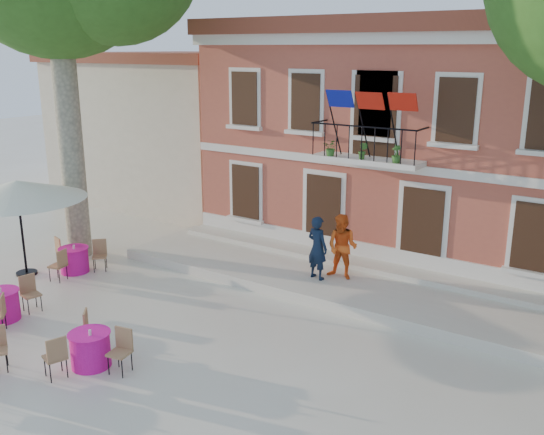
{
  "coord_description": "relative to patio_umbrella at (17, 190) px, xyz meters",
  "views": [
    {
      "loc": [
        9.21,
        -10.1,
        6.59
      ],
      "look_at": [
        0.12,
        3.5,
        1.99
      ],
      "focal_mm": 40.0,
      "sensor_mm": 36.0,
      "label": 1
    }
  ],
  "objects": [
    {
      "name": "pedestrian_orange",
      "position": [
        8.37,
        4.33,
        -1.38
      ],
      "size": [
        0.94,
        0.76,
        1.85
      ],
      "primitive_type": "imported",
      "rotation": [
        0.0,
        0.0,
        0.07
      ],
      "color": "orange",
      "rests_on": "terrace"
    },
    {
      "name": "cafe_table_3",
      "position": [
        1.05,
        0.95,
        -2.18
      ],
      "size": [
        1.82,
        1.79,
        0.95
      ],
      "color": "#E7159A",
      "rests_on": "ground"
    },
    {
      "name": "cafe_table_0",
      "position": [
        2.29,
        -2.27,
        -2.18
      ],
      "size": [
        1.82,
        1.79,
        0.95
      ],
      "color": "#E7159A",
      "rests_on": "ground"
    },
    {
      "name": "terrace",
      "position": [
        8.46,
        4.39,
        -2.45
      ],
      "size": [
        14.0,
        3.4,
        0.3
      ],
      "primitive_type": "cube",
      "color": "silver",
      "rests_on": "ground"
    },
    {
      "name": "main_building",
      "position": [
        8.46,
        9.97,
        1.18
      ],
      "size": [
        13.5,
        9.59,
        7.5
      ],
      "color": "#A54C3B",
      "rests_on": "ground"
    },
    {
      "name": "neighbor_west",
      "position": [
        -3.04,
        10.99,
        0.61
      ],
      "size": [
        9.4,
        9.4,
        6.4
      ],
      "color": "beige",
      "rests_on": "ground"
    },
    {
      "name": "patio_umbrella",
      "position": [
        0.0,
        0.0,
        0.0
      ],
      "size": [
        3.9,
        3.9,
        2.9
      ],
      "color": "black",
      "rests_on": "ground"
    },
    {
      "name": "pedestrian_navy",
      "position": [
        7.8,
        3.93,
        -1.4
      ],
      "size": [
        0.74,
        0.57,
        1.81
      ],
      "primitive_type": "imported",
      "rotation": [
        0.0,
        0.0,
        2.92
      ],
      "color": "#0E1B31",
      "rests_on": "terrace"
    },
    {
      "name": "ground",
      "position": [
        6.46,
        -0.01,
        -2.6
      ],
      "size": [
        90.0,
        90.0,
        0.0
      ],
      "primitive_type": "plane",
      "color": "beige",
      "rests_on": "ground"
    },
    {
      "name": "cafe_table_4",
      "position": [
        5.96,
        -2.57,
        -2.18
      ],
      "size": [
        1.78,
        1.84,
        0.95
      ],
      "color": "#E7159A",
      "rests_on": "ground"
    }
  ]
}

